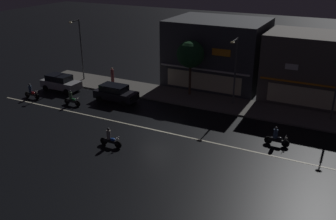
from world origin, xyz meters
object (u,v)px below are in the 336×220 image
(streetlamp_mid, at_px, (235,66))
(motorcycle_following, at_px, (31,92))
(streetlamp_west, at_px, (80,45))
(motorcycle_lead, at_px, (72,99))
(motorcycle_trailing_far, at_px, (110,139))
(traffic_cone, at_px, (106,92))
(parked_car_near_kerb, at_px, (61,82))
(parked_car_trailing, at_px, (115,93))
(motorcycle_opposite_lane, at_px, (276,138))
(pedestrian_on_sidewalk, at_px, (112,76))

(streetlamp_mid, height_order, motorcycle_following, streetlamp_mid)
(streetlamp_west, distance_m, streetlamp_mid, 17.77)
(motorcycle_lead, distance_m, motorcycle_trailing_far, 9.79)
(motorcycle_lead, bearing_deg, streetlamp_west, 114.87)
(traffic_cone, bearing_deg, parked_car_near_kerb, -169.72)
(parked_car_trailing, relative_size, motorcycle_trailing_far, 2.26)
(streetlamp_mid, bearing_deg, motorcycle_opposite_lane, -49.44)
(streetlamp_west, relative_size, parked_car_near_kerb, 1.59)
(streetlamp_mid, height_order, traffic_cone, streetlamp_mid)
(parked_car_near_kerb, height_order, parked_car_trailing, same)
(streetlamp_mid, distance_m, motorcycle_following, 20.32)
(traffic_cone, bearing_deg, motorcycle_opposite_lane, -10.70)
(motorcycle_following, xyz_separation_m, motorcycle_opposite_lane, (24.24, 0.79, 0.00))
(streetlamp_west, xyz_separation_m, motorcycle_trailing_far, (12.17, -11.96, -3.56))
(parked_car_trailing, bearing_deg, motorcycle_following, 21.29)
(streetlamp_west, relative_size, motorcycle_opposite_lane, 3.60)
(streetlamp_west, height_order, motorcycle_opposite_lane, streetlamp_west)
(streetlamp_mid, xyz_separation_m, motorcycle_lead, (-13.79, -6.96, -3.31))
(pedestrian_on_sidewalk, relative_size, motorcycle_trailing_far, 0.97)
(motorcycle_trailing_far, bearing_deg, traffic_cone, -54.89)
(streetlamp_mid, distance_m, parked_car_trailing, 11.82)
(motorcycle_following, bearing_deg, parked_car_near_kerb, 67.76)
(parked_car_near_kerb, xyz_separation_m, traffic_cone, (5.17, 0.94, -0.59))
(parked_car_trailing, distance_m, motorcycle_trailing_far, 9.61)
(parked_car_trailing, relative_size, motorcycle_opposite_lane, 2.26)
(parked_car_near_kerb, bearing_deg, motorcycle_trailing_far, -34.39)
(streetlamp_mid, relative_size, parked_car_trailing, 1.48)
(pedestrian_on_sidewalk, height_order, motorcycle_trailing_far, pedestrian_on_sidewalk)
(streetlamp_mid, bearing_deg, motorcycle_lead, -153.22)
(streetlamp_west, bearing_deg, pedestrian_on_sidewalk, 5.34)
(parked_car_near_kerb, height_order, motorcycle_lead, parked_car_near_kerb)
(pedestrian_on_sidewalk, bearing_deg, traffic_cone, -163.49)
(motorcycle_following, bearing_deg, streetlamp_west, 76.07)
(parked_car_trailing, bearing_deg, motorcycle_lead, 41.73)
(streetlamp_west, xyz_separation_m, parked_car_near_kerb, (0.01, -3.64, -3.32))
(pedestrian_on_sidewalk, xyz_separation_m, traffic_cone, (1.26, -3.07, -0.72))
(pedestrian_on_sidewalk, relative_size, parked_car_trailing, 0.43)
(streetlamp_mid, relative_size, motorcycle_opposite_lane, 3.34)
(parked_car_trailing, distance_m, motorcycle_following, 8.64)
(motorcycle_following, relative_size, motorcycle_trailing_far, 1.00)
(motorcycle_opposite_lane, height_order, traffic_cone, motorcycle_opposite_lane)
(motorcycle_lead, xyz_separation_m, traffic_cone, (1.21, 3.90, -0.36))
(motorcycle_following, xyz_separation_m, traffic_cone, (6.10, 4.22, -0.36))
(parked_car_trailing, distance_m, motorcycle_lead, 4.24)
(motorcycle_lead, xyz_separation_m, motorcycle_trailing_far, (8.20, -5.36, 0.00))
(parked_car_near_kerb, bearing_deg, motorcycle_following, -105.85)
(traffic_cone, bearing_deg, pedestrian_on_sidewalk, 112.40)
(streetlamp_mid, height_order, motorcycle_opposite_lane, streetlamp_mid)
(streetlamp_west, xyz_separation_m, streetlamp_mid, (17.77, 0.36, -0.25))
(streetlamp_west, relative_size, motorcycle_following, 3.60)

